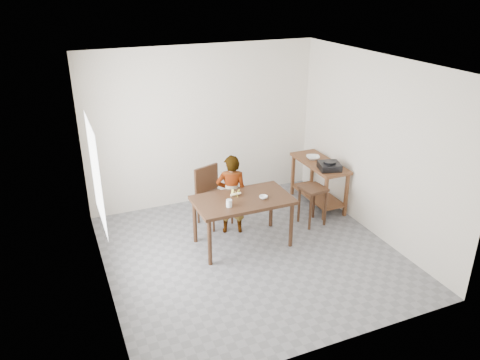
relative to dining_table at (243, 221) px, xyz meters
name	(u,v)px	position (x,y,z in m)	size (l,w,h in m)	color
floor	(251,255)	(0.00, -0.30, -0.40)	(4.00, 4.00, 0.04)	slate
ceiling	(253,62)	(0.00, -0.30, 2.35)	(4.00, 4.00, 0.04)	white
wall_back	(203,126)	(0.00, 1.72, 0.98)	(4.00, 0.04, 2.70)	silver
wall_front	(338,239)	(0.00, -2.32, 0.98)	(4.00, 0.04, 2.70)	silver
wall_left	(95,192)	(-2.02, -0.30, 0.98)	(0.04, 4.00, 2.70)	silver
wall_right	(376,147)	(2.02, -0.30, 0.98)	(0.04, 4.00, 2.70)	silver
window_pane	(96,174)	(-1.97, -0.10, 1.12)	(0.02, 1.10, 1.30)	white
dining_table	(243,221)	(0.00, 0.00, 0.00)	(1.40, 0.80, 0.75)	#392213
prep_counter	(318,183)	(1.72, 0.70, 0.03)	(0.50, 1.20, 0.80)	brown
child	(231,194)	(-0.01, 0.41, 0.26)	(0.46, 0.30, 1.27)	silver
dining_chair	(215,197)	(-0.15, 0.76, 0.09)	(0.45, 0.45, 0.93)	#392213
stool	(312,206)	(1.27, 0.15, -0.06)	(0.36, 0.36, 0.64)	#392213
glass_tumbler	(229,203)	(-0.27, -0.16, 0.43)	(0.08, 0.08, 0.10)	white
small_bowl	(263,197)	(0.27, -0.11, 0.39)	(0.12, 0.12, 0.04)	white
banana	(236,194)	(-0.06, 0.13, 0.41)	(0.17, 0.12, 0.06)	#FFE14B
serving_bowl	(313,158)	(1.68, 0.85, 0.45)	(0.23, 0.23, 0.06)	white
gas_burner	(329,166)	(1.68, 0.35, 0.48)	(0.33, 0.33, 0.11)	black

